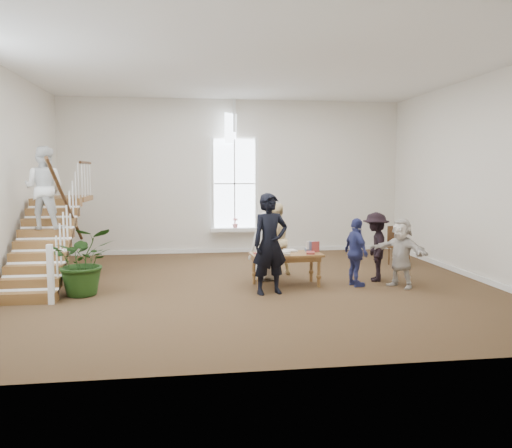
{
  "coord_description": "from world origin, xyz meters",
  "views": [
    {
      "loc": [
        -1.39,
        -10.24,
        2.4
      ],
      "look_at": [
        0.08,
        0.4,
        1.27
      ],
      "focal_mm": 35.0,
      "sensor_mm": 36.0,
      "label": 1
    }
  ],
  "objects": [
    {
      "name": "floor_plant",
      "position": [
        -3.4,
        -0.3,
        0.67
      ],
      "size": [
        1.37,
        1.24,
        1.34
      ],
      "primitive_type": "imported",
      "rotation": [
        0.0,
        0.0,
        0.18
      ],
      "color": "#1C3C13",
      "rests_on": "ground"
    },
    {
      "name": "ground",
      "position": [
        0.0,
        0.0,
        0.0
      ],
      "size": [
        10.0,
        10.0,
        0.0
      ],
      "primitive_type": "plane",
      "color": "#43311A",
      "rests_on": "ground"
    },
    {
      "name": "woman_cluster_a",
      "position": [
        2.1,
        -0.31,
        0.72
      ],
      "size": [
        0.49,
        0.89,
        1.44
      ],
      "primitive_type": "imported",
      "rotation": [
        0.0,
        0.0,
        1.75
      ],
      "color": "navy",
      "rests_on": "ground"
    },
    {
      "name": "side_chair",
      "position": [
        3.97,
        1.9,
        0.56
      ],
      "size": [
        0.56,
        0.56,
        1.0
      ],
      "rotation": [
        0.0,
        0.0,
        0.36
      ],
      "color": "#341A0E",
      "rests_on": "ground"
    },
    {
      "name": "staircase",
      "position": [
        -4.34,
        0.75,
        1.62
      ],
      "size": [
        1.1,
        4.1,
        2.92
      ],
      "color": "brown",
      "rests_on": "ground"
    },
    {
      "name": "room_shell",
      "position": [
        -0.0,
        4.39,
        0.4
      ],
      "size": [
        10.49,
        10.0,
        10.0
      ],
      "color": "silver",
      "rests_on": "ground"
    },
    {
      "name": "elderly_woman",
      "position": [
        0.31,
        0.54,
        0.76
      ],
      "size": [
        0.86,
        0.7,
        1.51
      ],
      "primitive_type": "imported",
      "rotation": [
        0.0,
        0.0,
        3.49
      ],
      "color": "beige",
      "rests_on": "ground"
    },
    {
      "name": "woman_cluster_c",
      "position": [
        3.0,
        -0.51,
        0.72
      ],
      "size": [
        1.1,
        1.35,
        1.45
      ],
      "primitive_type": "imported",
      "rotation": [
        0.0,
        0.0,
        5.3
      ],
      "color": "beige",
      "rests_on": "ground"
    },
    {
      "name": "police_officer",
      "position": [
        0.21,
        -0.71,
        0.99
      ],
      "size": [
        0.82,
        0.63,
        1.99
      ],
      "primitive_type": "imported",
      "rotation": [
        0.0,
        0.0,
        0.23
      ],
      "color": "black",
      "rests_on": "ground"
    },
    {
      "name": "woman_cluster_b",
      "position": [
        2.7,
        0.14,
        0.76
      ],
      "size": [
        0.81,
        1.1,
        1.52
      ],
      "primitive_type": "imported",
      "rotation": [
        0.0,
        0.0,
        4.44
      ],
      "color": "black",
      "rests_on": "ground"
    },
    {
      "name": "library_table",
      "position": [
        0.65,
        -0.05,
        0.61
      ],
      "size": [
        1.51,
        0.82,
        0.75
      ],
      "rotation": [
        0.0,
        0.0,
        0.05
      ],
      "color": "brown",
      "rests_on": "ground"
    },
    {
      "name": "person_yellow",
      "position": [
        0.61,
        1.04,
        0.84
      ],
      "size": [
        1.0,
        0.9,
        1.67
      ],
      "primitive_type": "imported",
      "rotation": [
        0.0,
        0.0,
        3.55
      ],
      "color": "beige",
      "rests_on": "ground"
    }
  ]
}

